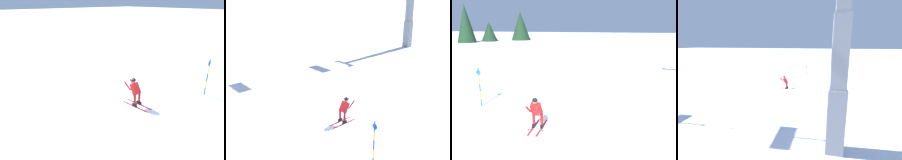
% 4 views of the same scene
% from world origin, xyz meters
% --- Properties ---
extents(ground_plane, '(260.00, 260.00, 0.00)m').
position_xyz_m(ground_plane, '(0.00, 0.00, 0.00)').
color(ground_plane, white).
extents(skier_carving_main, '(1.72, 0.72, 1.65)m').
position_xyz_m(skier_carving_main, '(1.25, -0.87, 0.88)').
color(skier_carving_main, red).
rests_on(skier_carving_main, ground_plane).
extents(lift_tower_far, '(0.82, 2.55, 10.22)m').
position_xyz_m(lift_tower_far, '(21.05, 9.41, 4.22)').
color(lift_tower_far, gray).
rests_on(lift_tower_far, ground_plane).
extents(trail_marker_pole, '(0.07, 0.28, 2.25)m').
position_xyz_m(trail_marker_pole, '(-0.70, -4.97, 1.21)').
color(trail_marker_pole, blue).
rests_on(trail_marker_pole, ground_plane).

